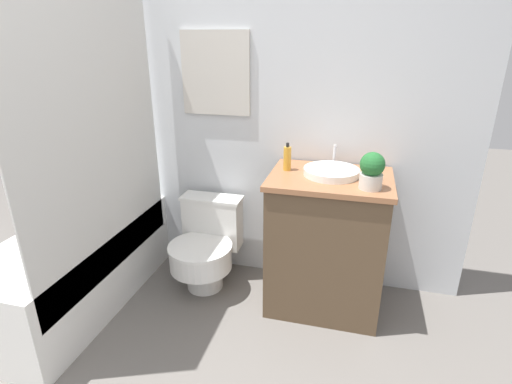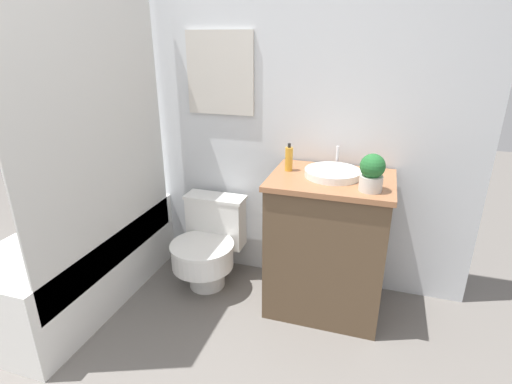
# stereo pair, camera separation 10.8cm
# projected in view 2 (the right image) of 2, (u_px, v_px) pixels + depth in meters

# --- Properties ---
(wall_back) EXTENTS (3.13, 0.07, 2.50)m
(wall_back) POSITION_uv_depth(u_px,v_px,m) (231.00, 93.00, 2.56)
(wall_back) COLOR silver
(wall_back) RESTS_ON ground_plane
(shower_area) EXTENTS (0.58, 1.32, 1.98)m
(shower_area) POSITION_uv_depth(u_px,v_px,m) (83.00, 255.00, 2.52)
(shower_area) COLOR white
(shower_area) RESTS_ON ground_plane
(toilet) EXTENTS (0.41, 0.53, 0.59)m
(toilet) POSITION_uv_depth(u_px,v_px,m) (209.00, 245.00, 2.68)
(toilet) COLOR white
(toilet) RESTS_ON ground_plane
(vanity) EXTENTS (0.69, 0.53, 0.85)m
(vanity) POSITION_uv_depth(u_px,v_px,m) (327.00, 244.00, 2.39)
(vanity) COLOR brown
(vanity) RESTS_ON ground_plane
(sink) EXTENTS (0.32, 0.35, 0.13)m
(sink) POSITION_uv_depth(u_px,v_px,m) (333.00, 173.00, 2.25)
(sink) COLOR white
(sink) RESTS_ON vanity
(soap_bottle) EXTENTS (0.05, 0.05, 0.16)m
(soap_bottle) POSITION_uv_depth(u_px,v_px,m) (289.00, 159.00, 2.33)
(soap_bottle) COLOR gold
(soap_bottle) RESTS_ON vanity
(potted_plant) EXTENTS (0.13, 0.13, 0.20)m
(potted_plant) POSITION_uv_depth(u_px,v_px,m) (372.00, 172.00, 2.01)
(potted_plant) COLOR beige
(potted_plant) RESTS_ON vanity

